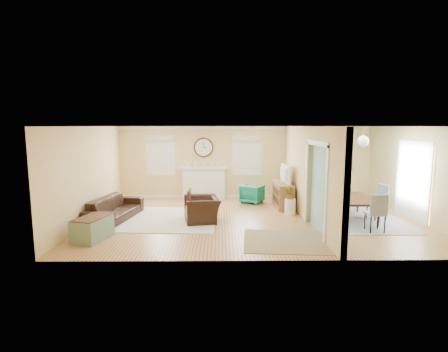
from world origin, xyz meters
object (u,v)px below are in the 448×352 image
Objects in this scene: green_chair at (252,194)px; dining_table at (354,208)px; credenza at (283,195)px; sofa at (115,208)px; eames_chair at (202,209)px.

green_chair is 0.40× the size of dining_table.
credenza is (0.94, -0.62, 0.08)m from green_chair.
sofa is 1.24× the size of dining_table.
green_chair is (4.05, 2.07, -0.00)m from sofa.
green_chair is (1.59, 2.30, -0.02)m from eames_chair.
sofa is 2.08× the size of eames_chair.
credenza is at bearing 52.88° from dining_table.
eames_chair is 0.60× the size of dining_table.
dining_table is at bearing 82.42° from eames_chair.
eames_chair is 4.29m from dining_table.
dining_table is at bearing 171.95° from green_chair.
sofa is at bearing 92.52° from dining_table.
sofa is 5.20m from credenza.
green_chair is 0.49× the size of credenza.
eames_chair is 3.03m from credenza.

